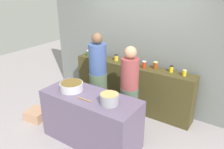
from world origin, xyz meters
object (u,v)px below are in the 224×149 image
(cooking_pot_left, at_px, (72,86))
(bread_crate, at_px, (36,115))
(preserve_jar_0, at_px, (88,53))
(preserve_jar_5, at_px, (155,65))
(preserve_jar_2, at_px, (116,58))
(cook_with_tongs, at_px, (98,81))
(preserve_jar_7, at_px, (185,73))
(preserve_jar_6, at_px, (171,69))
(preserve_jar_1, at_px, (103,57))
(preserve_jar_4, at_px, (144,65))
(cook_in_cap, at_px, (129,95))
(cooking_pot_center, at_px, (109,99))
(wooden_spoon, at_px, (85,100))
(preserve_jar_3, at_px, (133,61))

(cooking_pot_left, height_order, bread_crate, cooking_pot_left)
(preserve_jar_0, distance_m, preserve_jar_5, 1.65)
(preserve_jar_2, bearing_deg, cook_with_tongs, -87.56)
(preserve_jar_5, bearing_deg, preserve_jar_7, -3.32)
(preserve_jar_6, bearing_deg, preserve_jar_1, -177.05)
(preserve_jar_4, bearing_deg, bread_crate, -138.79)
(preserve_jar_0, bearing_deg, cook_in_cap, -25.78)
(preserve_jar_0, distance_m, preserve_jar_7, 2.25)
(preserve_jar_7, relative_size, cook_in_cap, 0.07)
(cooking_pot_center, bearing_deg, cook_in_cap, 92.37)
(preserve_jar_0, relative_size, bread_crate, 0.35)
(preserve_jar_1, distance_m, wooden_spoon, 1.72)
(cooking_pot_left, relative_size, cook_with_tongs, 0.23)
(preserve_jar_5, height_order, preserve_jar_7, preserve_jar_5)
(wooden_spoon, relative_size, bread_crate, 0.77)
(preserve_jar_0, xyz_separation_m, preserve_jar_1, (0.41, 0.01, -0.01))
(bread_crate, bearing_deg, cook_with_tongs, 40.36)
(preserve_jar_3, height_order, preserve_jar_7, preserve_jar_3)
(preserve_jar_6, relative_size, bread_crate, 0.34)
(preserve_jar_1, bearing_deg, preserve_jar_3, 7.28)
(cooking_pot_center, bearing_deg, cook_with_tongs, 136.23)
(wooden_spoon, relative_size, cook_in_cap, 0.18)
(preserve_jar_5, xyz_separation_m, cooking_pot_center, (-0.09, -1.49, -0.11))
(preserve_jar_6, distance_m, preserve_jar_7, 0.27)
(preserve_jar_5, distance_m, wooden_spoon, 1.69)
(preserve_jar_0, height_order, cooking_pot_left, preserve_jar_0)
(preserve_jar_0, relative_size, cooking_pot_center, 0.45)
(preserve_jar_4, height_order, preserve_jar_5, preserve_jar_4)
(preserve_jar_0, distance_m, wooden_spoon, 1.93)
(preserve_jar_4, distance_m, cooking_pot_left, 1.54)
(preserve_jar_1, xyz_separation_m, preserve_jar_3, (0.73, 0.09, 0.01))
(preserve_jar_0, height_order, cook_in_cap, cook_in_cap)
(preserve_jar_4, bearing_deg, preserve_jar_7, 4.26)
(cook_in_cap, distance_m, bread_crate, 2.01)
(preserve_jar_1, xyz_separation_m, preserve_jar_7, (1.83, 0.04, 0.00))
(preserve_jar_2, distance_m, preserve_jar_3, 0.41)
(preserve_jar_7, bearing_deg, preserve_jar_0, -178.80)
(preserve_jar_5, distance_m, cooking_pot_left, 1.72)
(preserve_jar_7, bearing_deg, preserve_jar_4, -175.74)
(preserve_jar_7, height_order, cook_in_cap, cook_in_cap)
(preserve_jar_6, bearing_deg, preserve_jar_0, -177.40)
(preserve_jar_2, height_order, preserve_jar_5, preserve_jar_5)
(cooking_pot_left, bearing_deg, preserve_jar_0, 118.60)
(preserve_jar_7, distance_m, bread_crate, 3.05)
(preserve_jar_6, bearing_deg, preserve_jar_7, -9.11)
(cook_with_tongs, xyz_separation_m, bread_crate, (-0.98, -0.83, -0.70))
(wooden_spoon, relative_size, cook_with_tongs, 0.17)
(preserve_jar_2, relative_size, cook_with_tongs, 0.08)
(preserve_jar_7, xyz_separation_m, bread_crate, (-2.46, -1.52, -0.97))
(preserve_jar_7, xyz_separation_m, cooking_pot_center, (-0.68, -1.45, -0.09))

